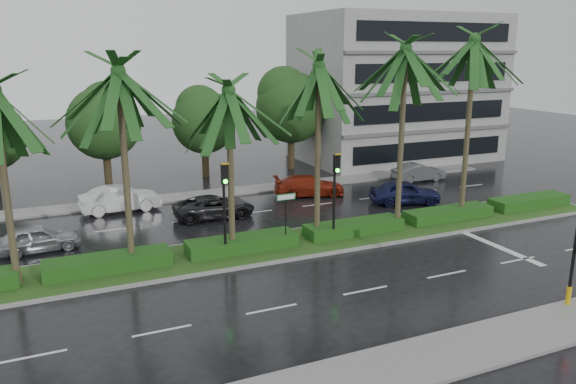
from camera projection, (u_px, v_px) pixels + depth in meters
name	position (u px, v px, depth m)	size (l,w,h in m)	color
ground	(309.00, 250.00, 26.50)	(120.00, 120.00, 0.00)	black
near_sidewalk	(454.00, 352.00, 17.46)	(40.00, 2.40, 0.12)	gray
far_sidewalk	(229.00, 192.00, 37.09)	(40.00, 2.00, 0.12)	gray
median	(300.00, 242.00, 27.36)	(36.00, 4.00, 0.15)	gray
hedge	(300.00, 235.00, 27.27)	(35.20, 1.40, 0.60)	#154915
lane_markings	(369.00, 244.00, 27.32)	(34.00, 13.06, 0.01)	silver
palm_row	(276.00, 80.00, 24.96)	(26.30, 4.20, 10.40)	#423A26
signal_median_left	(225.00, 196.00, 24.43)	(0.34, 0.42, 4.36)	black
signal_median_right	(335.00, 184.00, 26.61)	(0.34, 0.42, 4.36)	black
street_sign	(286.00, 207.00, 26.00)	(0.95, 0.09, 2.60)	black
bg_trees	(228.00, 112.00, 41.62)	(32.89, 5.53, 7.99)	#332917
building	(396.00, 88.00, 47.67)	(16.00, 10.00, 12.00)	gray
car_silver	(38.00, 238.00, 26.20)	(3.78, 1.52, 1.29)	#9A9CA1
car_white	(120.00, 199.00, 32.67)	(4.55, 1.59, 1.50)	silver
car_darkgrey	(214.00, 207.00, 31.51)	(4.56, 2.10, 1.27)	black
car_red	(309.00, 186.00, 36.23)	(4.56, 1.85, 1.32)	maroon
car_blue	(405.00, 192.00, 34.32)	(4.28, 1.72, 1.46)	#161A44
car_grey	(418.00, 172.00, 40.24)	(3.89, 1.36, 1.28)	#4F5254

